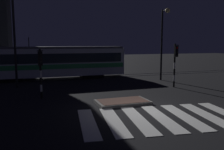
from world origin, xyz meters
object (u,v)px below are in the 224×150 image
at_px(traffic_light_corner_far_left, 40,66).
at_px(street_lamp_trackside_left, 14,28).
at_px(street_lamp_trackside_right, 163,35).
at_px(tram, 53,62).
at_px(traffic_light_corner_far_right, 175,59).

bearing_deg(traffic_light_corner_far_left, street_lamp_trackside_left, 109.98).
bearing_deg(street_lamp_trackside_right, street_lamp_trackside_left, 178.04).
distance_m(street_lamp_trackside_right, street_lamp_trackside_left, 13.17).
height_order(traffic_light_corner_far_left, tram, tram).
height_order(street_lamp_trackside_right, street_lamp_trackside_left, street_lamp_trackside_left).
height_order(street_lamp_trackside_right, tram, street_lamp_trackside_right).
relative_size(traffic_light_corner_far_left, street_lamp_trackside_left, 0.43).
xyz_separation_m(traffic_light_corner_far_left, traffic_light_corner_far_right, (10.46, 0.62, 0.21)).
xyz_separation_m(street_lamp_trackside_right, tram, (-9.92, 4.43, -2.58)).
bearing_deg(street_lamp_trackside_left, traffic_light_corner_far_left, -70.02).
height_order(traffic_light_corner_far_right, street_lamp_trackside_right, street_lamp_trackside_right).
distance_m(traffic_light_corner_far_right, tram, 12.00).
bearing_deg(tram, traffic_light_corner_far_left, -100.17).
height_order(traffic_light_corner_far_left, street_lamp_trackside_left, street_lamp_trackside_left).
height_order(traffic_light_corner_far_left, street_lamp_trackside_right, street_lamp_trackside_right).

